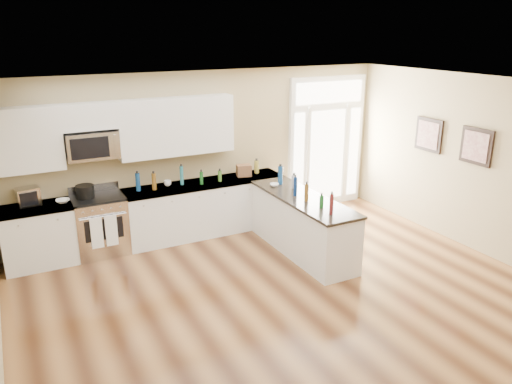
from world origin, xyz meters
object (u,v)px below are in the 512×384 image
at_px(kitchen_range, 100,225).
at_px(toaster_oven, 28,196).
at_px(peninsula_cabinet, 302,227).
at_px(stockpot, 85,191).

xyz_separation_m(kitchen_range, toaster_oven, (-0.97, 0.12, 0.60)).
xyz_separation_m(peninsula_cabinet, kitchen_range, (-2.89, 1.45, 0.04)).
bearing_deg(stockpot, kitchen_range, -17.64).
relative_size(peninsula_cabinet, kitchen_range, 2.15).
relative_size(peninsula_cabinet, stockpot, 8.24).
xyz_separation_m(kitchen_range, stockpot, (-0.17, 0.05, 0.58)).
distance_m(kitchen_range, stockpot, 0.61).
bearing_deg(peninsula_cabinet, toaster_oven, 157.88).
bearing_deg(stockpot, toaster_oven, 175.12).
height_order(peninsula_cabinet, stockpot, stockpot).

